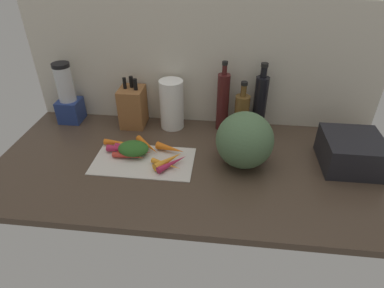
{
  "coord_description": "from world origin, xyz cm",
  "views": [
    {
      "loc": [
        12.25,
        -111.32,
        83.01
      ],
      "look_at": [
        -0.54,
        0.59,
        8.84
      ],
      "focal_mm": 30.21,
      "sensor_mm": 36.0,
      "label": 1
    }
  ],
  "objects_px": {
    "carrot_4": "(130,147)",
    "carrot_2": "(170,148)",
    "carrot_9": "(166,164)",
    "blender_appliance": "(68,97)",
    "dish_rack": "(351,152)",
    "bottle_0": "(223,101)",
    "carrot_8": "(129,156)",
    "bottle_1": "(242,113)",
    "bottle_2": "(260,103)",
    "carrot_7": "(172,163)",
    "knife_block": "(133,107)",
    "carrot_10": "(120,143)",
    "paper_towel_roll": "(172,104)",
    "carrot_3": "(168,160)",
    "carrot_6": "(131,151)",
    "cutting_board": "(144,161)",
    "carrot_5": "(126,149)",
    "carrot_0": "(135,153)",
    "winter_squash": "(245,140)",
    "carrot_1": "(148,145)"
  },
  "relations": [
    {
      "from": "carrot_4",
      "to": "carrot_2",
      "type": "bearing_deg",
      "value": 2.35
    },
    {
      "from": "carrot_9",
      "to": "blender_appliance",
      "type": "distance_m",
      "value": 0.67
    },
    {
      "from": "dish_rack",
      "to": "carrot_9",
      "type": "bearing_deg",
      "value": -171.63
    },
    {
      "from": "bottle_0",
      "to": "carrot_8",
      "type": "bearing_deg",
      "value": -140.28
    },
    {
      "from": "bottle_1",
      "to": "bottle_2",
      "type": "xyz_separation_m",
      "value": [
        0.08,
        0.03,
        0.04
      ]
    },
    {
      "from": "carrot_7",
      "to": "knife_block",
      "type": "distance_m",
      "value": 0.43
    },
    {
      "from": "carrot_10",
      "to": "paper_towel_roll",
      "type": "height_order",
      "value": "paper_towel_roll"
    },
    {
      "from": "carrot_3",
      "to": "carrot_7",
      "type": "distance_m",
      "value": 0.02
    },
    {
      "from": "carrot_8",
      "to": "carrot_7",
      "type": "bearing_deg",
      "value": -8.51
    },
    {
      "from": "carrot_6",
      "to": "knife_block",
      "type": "relative_size",
      "value": 0.63
    },
    {
      "from": "knife_block",
      "to": "carrot_3",
      "type": "bearing_deg",
      "value": -54.12
    },
    {
      "from": "carrot_4",
      "to": "carrot_10",
      "type": "bearing_deg",
      "value": 151.48
    },
    {
      "from": "paper_towel_roll",
      "to": "bottle_0",
      "type": "bearing_deg",
      "value": 2.31
    },
    {
      "from": "knife_block",
      "to": "carrot_10",
      "type": "bearing_deg",
      "value": -92.89
    },
    {
      "from": "cutting_board",
      "to": "bottle_0",
      "type": "xyz_separation_m",
      "value": [
        0.32,
        0.32,
        0.14
      ]
    },
    {
      "from": "carrot_10",
      "to": "carrot_6",
      "type": "bearing_deg",
      "value": -41.53
    },
    {
      "from": "carrot_5",
      "to": "bottle_0",
      "type": "xyz_separation_m",
      "value": [
        0.41,
        0.28,
        0.12
      ]
    },
    {
      "from": "carrot_8",
      "to": "blender_appliance",
      "type": "height_order",
      "value": "blender_appliance"
    },
    {
      "from": "carrot_3",
      "to": "carrot_4",
      "type": "distance_m",
      "value": 0.2
    },
    {
      "from": "carrot_10",
      "to": "bottle_2",
      "type": "height_order",
      "value": "bottle_2"
    },
    {
      "from": "carrot_4",
      "to": "carrot_9",
      "type": "height_order",
      "value": "carrot_4"
    },
    {
      "from": "paper_towel_roll",
      "to": "blender_appliance",
      "type": "bearing_deg",
      "value": 179.9
    },
    {
      "from": "carrot_7",
      "to": "bottle_2",
      "type": "distance_m",
      "value": 0.53
    },
    {
      "from": "carrot_4",
      "to": "bottle_0",
      "type": "distance_m",
      "value": 0.49
    },
    {
      "from": "cutting_board",
      "to": "carrot_6",
      "type": "height_order",
      "value": "carrot_6"
    },
    {
      "from": "carrot_9",
      "to": "bottle_2",
      "type": "xyz_separation_m",
      "value": [
        0.4,
        0.37,
        0.13
      ]
    },
    {
      "from": "carrot_0",
      "to": "carrot_6",
      "type": "height_order",
      "value": "carrot_6"
    },
    {
      "from": "cutting_board",
      "to": "bottle_2",
      "type": "relative_size",
      "value": 1.27
    },
    {
      "from": "carrot_3",
      "to": "carrot_7",
      "type": "relative_size",
      "value": 0.98
    },
    {
      "from": "carrot_3",
      "to": "bottle_1",
      "type": "height_order",
      "value": "bottle_1"
    },
    {
      "from": "carrot_7",
      "to": "bottle_0",
      "type": "height_order",
      "value": "bottle_0"
    },
    {
      "from": "carrot_4",
      "to": "winter_squash",
      "type": "xyz_separation_m",
      "value": [
        0.5,
        -0.03,
        0.09
      ]
    },
    {
      "from": "carrot_4",
      "to": "dish_rack",
      "type": "relative_size",
      "value": 0.55
    },
    {
      "from": "carrot_7",
      "to": "carrot_9",
      "type": "bearing_deg",
      "value": -162.33
    },
    {
      "from": "winter_squash",
      "to": "bottle_1",
      "type": "distance_m",
      "value": 0.27
    },
    {
      "from": "bottle_0",
      "to": "dish_rack",
      "type": "relative_size",
      "value": 1.44
    },
    {
      "from": "carrot_2",
      "to": "cutting_board",
      "type": "bearing_deg",
      "value": -144.94
    },
    {
      "from": "carrot_6",
      "to": "bottle_2",
      "type": "xyz_separation_m",
      "value": [
        0.57,
        0.3,
        0.12
      ]
    },
    {
      "from": "carrot_0",
      "to": "bottle_2",
      "type": "relative_size",
      "value": 0.45
    },
    {
      "from": "carrot_8",
      "to": "bottle_0",
      "type": "distance_m",
      "value": 0.52
    },
    {
      "from": "carrot_3",
      "to": "dish_rack",
      "type": "relative_size",
      "value": 0.62
    },
    {
      "from": "carrot_0",
      "to": "carrot_6",
      "type": "bearing_deg",
      "value": 157.4
    },
    {
      "from": "cutting_board",
      "to": "carrot_9",
      "type": "bearing_deg",
      "value": -18.7
    },
    {
      "from": "carrot_5",
      "to": "carrot_9",
      "type": "distance_m",
      "value": 0.21
    },
    {
      "from": "carrot_9",
      "to": "bottle_0",
      "type": "relative_size",
      "value": 0.39
    },
    {
      "from": "carrot_2",
      "to": "carrot_6",
      "type": "relative_size",
      "value": 0.84
    },
    {
      "from": "carrot_1",
      "to": "blender_appliance",
      "type": "distance_m",
      "value": 0.52
    },
    {
      "from": "carrot_7",
      "to": "bottle_1",
      "type": "distance_m",
      "value": 0.44
    },
    {
      "from": "carrot_0",
      "to": "blender_appliance",
      "type": "distance_m",
      "value": 0.51
    },
    {
      "from": "knife_block",
      "to": "dish_rack",
      "type": "xyz_separation_m",
      "value": [
        0.99,
        -0.23,
        -0.04
      ]
    }
  ]
}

